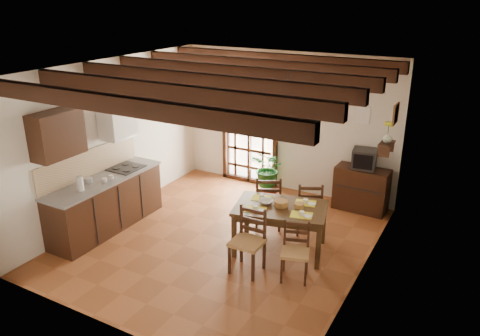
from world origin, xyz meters
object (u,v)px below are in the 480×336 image
Objects in this scene: pendant_lamp at (286,121)px; dining_table at (281,212)px; crt_tv at (364,159)px; chair_near_left at (247,253)px; chair_far_left at (268,211)px; sideboard at (361,189)px; kitchen_counter at (106,203)px; chair_near_right at (295,262)px; chair_far_right at (308,216)px; potted_plant at (269,168)px.

dining_table is at bearing -90.00° from pendant_lamp.
pendant_lamp is at bearing -117.73° from crt_tv.
chair_near_left is 2.07× the size of crt_tv.
chair_near_left is at bearing 76.61° from chair_far_left.
pendant_lamp is at bearing 107.57° from chair_far_left.
chair_near_left is 2.97m from sideboard.
chair_near_left is 1.00× the size of sideboard.
kitchen_counter is 2.77m from chair_far_left.
chair_near_right is at bearing 102.52° from chair_far_left.
chair_far_right is at bearing -110.49° from sideboard.
potted_plant reaches higher than sideboard.
dining_table is at bearing -116.83° from crt_tv.
pendant_lamp reaches higher than crt_tv.
pendant_lamp reaches higher than kitchen_counter.
potted_plant is 2.31× the size of pendant_lamp.
pendant_lamp is at bearing -107.70° from sideboard.
pendant_lamp is (-0.71, -1.97, 1.67)m from sideboard.
chair_far_left is at bearing -137.72° from crt_tv.
pendant_lamp is (0.16, 0.87, 1.78)m from chair_near_left.
pendant_lamp is (2.91, 0.86, 1.60)m from kitchen_counter.
potted_plant is (-1.59, 2.46, 0.31)m from chair_near_right.
pendant_lamp is (1.09, -1.76, 1.51)m from potted_plant.
kitchen_counter is at bearing 179.29° from chair_near_left.
chair_near_right reaches higher than dining_table.
chair_near_left is 1.14× the size of chair_near_right.
chair_near_left is 0.99× the size of chair_far_left.
potted_plant is at bearing -67.67° from chair_far_right.
sideboard is 2.68m from pendant_lamp.
chair_far_right is 1.41m from sideboard.
chair_far_left is 1.15× the size of pendant_lamp.
chair_far_left is at bearing 115.85° from dining_table.
chair_near_right is at bearing -57.10° from potted_plant.
crt_tv is 0.24× the size of potted_plant.
chair_far_right is 2.00× the size of crt_tv.
potted_plant reaches higher than chair_far_right.
crt_tv reaches higher than sideboard.
crt_tv reaches higher than chair_near_right.
chair_far_left is (-0.34, 1.38, 0.00)m from chair_near_left.
dining_table is (2.91, 0.76, 0.19)m from kitchen_counter.
sideboard is (0.54, 1.29, 0.12)m from chair_far_right.
chair_far_right is at bearing 26.48° from kitchen_counter.
crt_tv reaches higher than chair_far_left.
dining_table is at bearing 14.61° from kitchen_counter.
chair_far_right is 1.57m from crt_tv.
chair_far_left reaches higher than chair_far_right.
kitchen_counter is 2.66× the size of pendant_lamp.
chair_far_right is 1.92m from pendant_lamp.
pendant_lamp is at bearing 48.75° from chair_far_right.
chair_far_right is at bearing 63.73° from dining_table.
chair_far_right is at bearing -40.64° from potted_plant.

